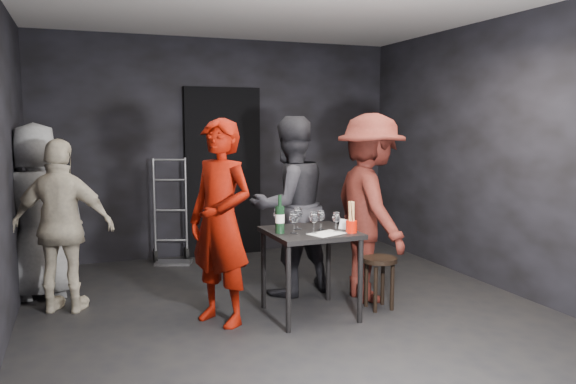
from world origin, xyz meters
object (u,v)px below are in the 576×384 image
object	(u,v)px
wine_bottle	(280,219)
hand_truck	(172,244)
tasting_table	(310,242)
bystander_grey	(37,201)
woman_black	(290,192)
man_maroon	(370,192)
stool	(379,269)
server_red	(220,208)
breadstick_cup	(351,217)
bystander_cream	(63,224)

from	to	relation	value
wine_bottle	hand_truck	bearing A→B (deg)	103.34
tasting_table	bystander_grey	bearing A→B (deg)	148.35
bystander_grey	wine_bottle	bearing A→B (deg)	143.47
woman_black	man_maroon	distance (m)	0.77
hand_truck	man_maroon	world-z (taller)	man_maroon
hand_truck	man_maroon	distance (m)	2.70
stool	server_red	size ratio (longest dim) A/B	0.24
server_red	stool	bearing A→B (deg)	49.69
man_maroon	breadstick_cup	world-z (taller)	man_maroon
hand_truck	bystander_cream	distance (m)	1.93
hand_truck	man_maroon	xyz separation A→B (m)	(1.53, -2.07, 0.80)
man_maroon	bystander_grey	bearing A→B (deg)	72.32
stool	bystander_grey	distance (m)	3.25
stool	server_red	world-z (taller)	server_red
breadstick_cup	wine_bottle	bearing A→B (deg)	161.82
hand_truck	server_red	bearing A→B (deg)	-68.20
server_red	breadstick_cup	bearing A→B (deg)	39.51
woman_black	man_maroon	bearing A→B (deg)	131.97
tasting_table	bystander_cream	bearing A→B (deg)	156.81
man_maroon	wine_bottle	world-z (taller)	man_maroon
man_maroon	server_red	bearing A→B (deg)	98.74
bystander_cream	bystander_grey	bearing A→B (deg)	-44.78
tasting_table	woman_black	distance (m)	0.76
tasting_table	stool	bearing A→B (deg)	-5.01
stool	bystander_cream	distance (m)	2.83
server_red	woman_black	size ratio (longest dim) A/B	0.97
stool	woman_black	xyz separation A→B (m)	(-0.59, 0.73, 0.63)
hand_truck	breadstick_cup	world-z (taller)	hand_truck
breadstick_cup	server_red	bearing A→B (deg)	163.59
woman_black	bystander_grey	size ratio (longest dim) A/B	1.07
tasting_table	man_maroon	distance (m)	0.82
wine_bottle	breadstick_cup	bearing A→B (deg)	-18.18
hand_truck	woman_black	xyz separation A→B (m)	(0.90, -1.62, 0.77)
hand_truck	bystander_cream	size ratio (longest dim) A/B	0.80
tasting_table	woman_black	size ratio (longest dim) A/B	0.38
tasting_table	bystander_cream	world-z (taller)	bystander_cream
man_maroon	bystander_cream	xyz separation A→B (m)	(-2.69, 0.63, -0.24)
stool	server_red	xyz separation A→B (m)	(-1.41, 0.15, 0.61)
tasting_table	stool	size ratio (longest dim) A/B	1.60
woman_black	wine_bottle	distance (m)	0.79
server_red	man_maroon	size ratio (longest dim) A/B	0.95
tasting_table	woman_black	bearing A→B (deg)	84.52
man_maroon	bystander_cream	bearing A→B (deg)	80.57
stool	breadstick_cup	bearing A→B (deg)	-157.20
woman_black	tasting_table	bearing A→B (deg)	71.73
wine_bottle	server_red	bearing A→B (deg)	165.76
tasting_table	breadstick_cup	world-z (taller)	breadstick_cup
man_maroon	wine_bottle	xyz separation A→B (m)	(-0.98, -0.25, -0.15)
man_maroon	hand_truck	bearing A→B (deg)	40.22
server_red	bystander_cream	world-z (taller)	server_red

